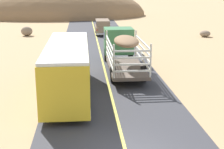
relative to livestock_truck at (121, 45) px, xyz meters
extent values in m
cube|color=#3F7F4C|center=(0.00, 2.16, 0.03)|extent=(2.50, 2.20, 2.20)
cube|color=#192333|center=(0.00, 2.16, 0.48)|extent=(2.53, 1.54, 0.70)
cube|color=brown|center=(0.00, -3.24, -1.07)|extent=(2.50, 6.40, 0.24)
cylinder|color=silver|center=(-1.19, -0.10, 0.15)|extent=(0.12, 0.12, 2.20)
cylinder|color=silver|center=(1.19, -0.10, 0.15)|extent=(0.12, 0.12, 2.20)
cylinder|color=silver|center=(-1.19, -6.38, 0.15)|extent=(0.12, 0.12, 2.20)
cylinder|color=silver|center=(1.19, -6.38, 0.15)|extent=(0.12, 0.12, 2.20)
cube|color=silver|center=(-1.21, -3.24, -0.51)|extent=(0.08, 6.30, 0.12)
cube|color=silver|center=(1.21, -3.24, -0.51)|extent=(0.08, 6.30, 0.12)
cube|color=silver|center=(0.00, -6.40, -0.51)|extent=(2.40, 0.08, 0.12)
cube|color=silver|center=(-1.21, -3.24, -0.07)|extent=(0.08, 6.30, 0.12)
cube|color=silver|center=(1.21, -3.24, -0.07)|extent=(0.08, 6.30, 0.12)
cube|color=silver|center=(0.00, -6.40, -0.07)|extent=(2.40, 0.08, 0.12)
cube|color=silver|center=(-1.21, -3.24, 0.37)|extent=(0.08, 6.30, 0.12)
cube|color=silver|center=(1.21, -3.24, 0.37)|extent=(0.08, 6.30, 0.12)
cube|color=silver|center=(0.00, -6.40, 0.37)|extent=(2.40, 0.08, 0.12)
cube|color=silver|center=(-1.21, -3.24, 0.81)|extent=(0.08, 6.30, 0.12)
cube|color=silver|center=(1.21, -3.24, 0.81)|extent=(0.08, 6.30, 0.12)
cube|color=silver|center=(0.00, -6.40, 0.81)|extent=(2.40, 0.08, 0.12)
ellipsoid|color=#8C6B4C|center=(0.00, -3.24, 0.90)|extent=(1.75, 3.84, 0.70)
cylinder|color=black|center=(-1.09, 2.16, -1.22)|extent=(0.32, 1.10, 1.10)
cylinder|color=black|center=(1.09, 2.16, -1.22)|extent=(0.32, 1.10, 1.10)
cylinder|color=black|center=(-1.09, -4.52, -1.22)|extent=(0.32, 1.10, 1.10)
cylinder|color=black|center=(1.09, -4.52, -1.22)|extent=(0.32, 1.10, 1.10)
cube|color=gold|center=(-4.07, -7.13, -0.07)|extent=(2.50, 10.00, 2.70)
cube|color=white|center=(-4.07, -7.13, 1.36)|extent=(2.45, 9.80, 0.16)
cube|color=#192333|center=(-4.07, -7.13, 0.40)|extent=(2.54, 9.20, 0.80)
cube|color=silver|center=(-4.07, -7.13, -1.22)|extent=(2.53, 9.80, 0.36)
cylinder|color=black|center=(-5.17, -3.88, -1.27)|extent=(0.30, 1.00, 1.00)
cylinder|color=black|center=(-2.97, -3.88, -1.27)|extent=(0.30, 1.00, 1.00)
cylinder|color=black|center=(-5.17, -10.38, -1.27)|extent=(0.30, 1.00, 1.00)
cylinder|color=black|center=(-2.97, -10.38, -1.27)|extent=(0.30, 1.00, 1.00)
cube|color=#8C7259|center=(-0.50, 18.05, -1.09)|extent=(1.90, 4.60, 0.90)
cube|color=#8C7259|center=(-0.50, 17.90, -0.24)|extent=(1.75, 3.59, 0.80)
cube|color=#192333|center=(-0.50, 17.90, -0.22)|extent=(1.79, 3.22, 0.44)
cube|color=silver|center=(-0.50, 15.83, -1.42)|extent=(1.86, 0.20, 0.24)
cube|color=red|center=(-1.33, 15.77, -0.91)|extent=(0.16, 0.06, 0.14)
cube|color=red|center=(0.33, 15.77, -0.91)|extent=(0.16, 0.06, 0.14)
cylinder|color=black|center=(-1.32, 19.48, -1.39)|extent=(0.26, 0.76, 0.76)
cylinder|color=black|center=(0.32, 19.48, -1.39)|extent=(0.26, 0.76, 0.76)
cylinder|color=black|center=(-1.32, 16.63, -1.39)|extent=(0.26, 0.76, 0.76)
cylinder|color=black|center=(0.32, 16.63, -1.39)|extent=(0.26, 0.76, 0.76)
ellipsoid|color=#84705B|center=(12.48, 14.73, -1.38)|extent=(1.36, 1.24, 0.82)
ellipsoid|color=#84705B|center=(-10.43, 17.50, -1.19)|extent=(1.48, 1.23, 1.21)
ellipsoid|color=olive|center=(-9.10, 44.69, -1.79)|extent=(38.01, 23.14, 12.71)
camera|label=1|loc=(-3.08, -27.26, 5.05)|focal=54.28mm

